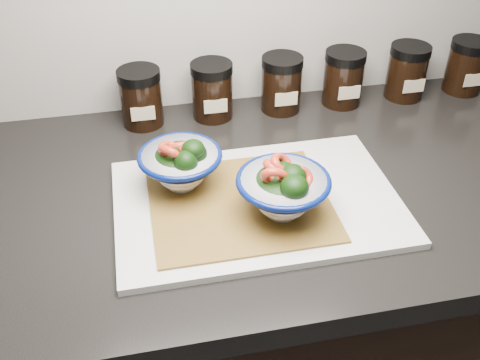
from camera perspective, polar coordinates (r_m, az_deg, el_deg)
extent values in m
cube|color=black|center=(1.31, 6.75, -16.34)|extent=(3.43, 0.58, 0.86)
cube|color=black|center=(0.99, 8.59, -0.46)|extent=(3.50, 0.60, 0.04)
cube|color=silver|center=(0.90, 1.76, -2.30)|extent=(0.45, 0.30, 0.01)
cube|color=olive|center=(0.88, 0.00, -2.39)|extent=(0.28, 0.24, 0.00)
cylinder|color=white|center=(0.92, -5.93, -0.22)|extent=(0.05, 0.05, 0.01)
ellipsoid|color=white|center=(0.91, -5.98, 0.52)|extent=(0.07, 0.07, 0.03)
torus|color=#051351|center=(0.89, -6.13, 2.45)|extent=(0.14, 0.14, 0.01)
torus|color=#051351|center=(0.90, -6.08, 1.73)|extent=(0.11, 0.11, 0.00)
ellipsoid|color=black|center=(0.90, -6.09, 1.94)|extent=(0.10, 0.10, 0.04)
ellipsoid|color=black|center=(0.86, -5.52, 1.74)|extent=(0.04, 0.04, 0.04)
cylinder|color=#477233|center=(0.87, -5.47, 1.04)|extent=(0.01, 0.01, 0.02)
ellipsoid|color=black|center=(0.87, -4.79, 3.15)|extent=(0.04, 0.04, 0.03)
cylinder|color=#477233|center=(0.88, -4.74, 2.46)|extent=(0.01, 0.01, 0.02)
ellipsoid|color=black|center=(0.88, -4.58, 2.69)|extent=(0.04, 0.04, 0.04)
cylinder|color=#477233|center=(0.89, -4.54, 1.98)|extent=(0.01, 0.01, 0.02)
torus|color=#C53E25|center=(0.87, -7.11, 2.74)|extent=(0.05, 0.05, 0.05)
torus|color=#C53E25|center=(0.88, -5.38, 2.70)|extent=(0.04, 0.05, 0.05)
torus|color=#C53E25|center=(0.89, -7.25, 3.12)|extent=(0.06, 0.06, 0.03)
torus|color=#C53E25|center=(0.91, -6.28, 3.43)|extent=(0.06, 0.05, 0.04)
cylinder|color=#CCBC8E|center=(0.89, -4.88, 3.28)|extent=(0.02, 0.02, 0.01)
cylinder|color=white|center=(0.86, 4.28, -3.01)|extent=(0.05, 0.05, 0.01)
ellipsoid|color=white|center=(0.85, 4.33, -2.21)|extent=(0.08, 0.08, 0.04)
torus|color=#051351|center=(0.83, 4.45, -0.10)|extent=(0.14, 0.14, 0.01)
torus|color=#051351|center=(0.84, 4.41, -0.89)|extent=(0.12, 0.12, 0.00)
ellipsoid|color=black|center=(0.84, 4.42, -0.67)|extent=(0.10, 0.10, 0.05)
ellipsoid|color=black|center=(0.80, 5.56, -0.74)|extent=(0.04, 0.04, 0.04)
cylinder|color=#477233|center=(0.81, 5.50, -1.55)|extent=(0.01, 0.01, 0.03)
ellipsoid|color=black|center=(0.84, 4.38, 0.54)|extent=(0.04, 0.04, 0.04)
cylinder|color=#477233|center=(0.85, 4.33, -0.25)|extent=(0.02, 0.01, 0.03)
ellipsoid|color=black|center=(0.82, 5.39, 0.39)|extent=(0.04, 0.04, 0.04)
cylinder|color=#477233|center=(0.83, 5.34, -0.38)|extent=(0.02, 0.01, 0.03)
torus|color=#C53E25|center=(0.82, 6.27, 0.14)|extent=(0.06, 0.06, 0.04)
torus|color=#C53E25|center=(0.81, 3.51, 0.37)|extent=(0.06, 0.03, 0.06)
torus|color=#C53E25|center=(0.83, 3.43, 1.19)|extent=(0.05, 0.05, 0.05)
torus|color=#C53E25|center=(0.83, 4.25, 1.65)|extent=(0.05, 0.06, 0.05)
cylinder|color=#CCBC8E|center=(0.83, 5.40, 0.44)|extent=(0.02, 0.02, 0.02)
cylinder|color=black|center=(1.10, -9.98, 7.85)|extent=(0.08, 0.08, 0.09)
cylinder|color=black|center=(1.08, -10.29, 10.48)|extent=(0.08, 0.08, 0.02)
cube|color=#C6B793|center=(1.07, -9.82, 6.65)|extent=(0.05, 0.00, 0.03)
cylinder|color=black|center=(1.11, -2.84, 8.66)|extent=(0.08, 0.08, 0.09)
cylinder|color=black|center=(1.09, -2.93, 11.28)|extent=(0.08, 0.08, 0.02)
cube|color=#C6B793|center=(1.08, -2.49, 7.49)|extent=(0.04, 0.00, 0.03)
cylinder|color=black|center=(1.14, 4.21, 9.32)|extent=(0.08, 0.08, 0.09)
cylinder|color=black|center=(1.12, 4.34, 11.89)|extent=(0.08, 0.08, 0.02)
cube|color=#C6B793|center=(1.11, 4.73, 8.19)|extent=(0.04, 0.00, 0.03)
cylinder|color=black|center=(1.18, 10.40, 9.79)|extent=(0.08, 0.08, 0.09)
cylinder|color=black|center=(1.16, 10.71, 12.28)|extent=(0.08, 0.08, 0.02)
cube|color=#C6B793|center=(1.15, 11.04, 8.70)|extent=(0.05, 0.00, 0.03)
cylinder|color=black|center=(1.24, 16.52, 10.14)|extent=(0.08, 0.08, 0.09)
cylinder|color=black|center=(1.21, 16.99, 12.51)|extent=(0.08, 0.08, 0.02)
cube|color=#C6B793|center=(1.21, 17.27, 9.09)|extent=(0.05, 0.00, 0.03)
cylinder|color=black|center=(1.30, 21.92, 10.35)|extent=(0.08, 0.08, 0.09)
cylinder|color=black|center=(1.28, 22.50, 12.59)|extent=(0.08, 0.08, 0.02)
cube|color=#C6B793|center=(1.28, 22.72, 9.36)|extent=(0.05, 0.00, 0.03)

